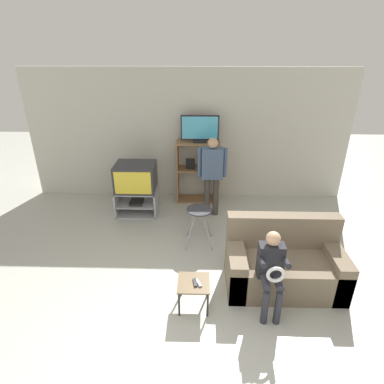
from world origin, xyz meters
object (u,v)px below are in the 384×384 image
at_px(media_shelf, 198,171).
at_px(remote_control_black, 195,283).
at_px(tv_stand, 137,201).
at_px(couch, 283,264).
at_px(television_flat, 200,129).
at_px(person_standing_adult, 212,170).
at_px(folding_stool, 199,215).
at_px(remote_control_white, 199,283).
at_px(snack_table, 194,286).
at_px(person_seated_child, 271,267).
at_px(television_main, 136,177).

xyz_separation_m(media_shelf, remote_control_black, (0.01, -2.99, -0.26)).
xyz_separation_m(tv_stand, couch, (2.33, -1.96, 0.08)).
distance_m(television_flat, person_standing_adult, 0.88).
xyz_separation_m(television_flat, folding_stool, (0.01, -1.58, -0.97)).
bearing_deg(remote_control_white, television_flat, 67.09).
bearing_deg(couch, snack_table, -159.53).
bearing_deg(tv_stand, couch, -40.02).
bearing_deg(person_seated_child, remote_control_white, 179.88).
distance_m(television_flat, person_seated_child, 3.23).
bearing_deg(remote_control_black, tv_stand, 105.57).
xyz_separation_m(television_flat, person_seated_child, (0.87, -2.99, -0.86)).
height_order(snack_table, person_seated_child, person_seated_child).
bearing_deg(television_flat, media_shelf, 166.91).
bearing_deg(television_flat, tv_stand, -154.56).
distance_m(remote_control_black, person_seated_child, 0.93).
relative_size(television_main, television_flat, 1.01).
relative_size(snack_table, couch, 0.26).
bearing_deg(remote_control_white, television_main, 93.01).
relative_size(television_flat, folding_stool, 1.15).
distance_m(television_main, television_flat, 1.51).
bearing_deg(couch, tv_stand, 139.98).
xyz_separation_m(television_flat, remote_control_white, (0.02, -2.99, -1.12)).
distance_m(television_main, person_seated_child, 3.17).
distance_m(remote_control_white, couch, 1.23).
bearing_deg(remote_control_black, person_seated_child, -10.29).
xyz_separation_m(tv_stand, television_flat, (1.18, 0.56, 1.26)).
xyz_separation_m(tv_stand, remote_control_white, (1.20, -2.43, 0.14)).
relative_size(television_main, remote_control_black, 5.10).
distance_m(television_main, remote_control_black, 2.70).
height_order(media_shelf, remote_control_black, media_shelf).
relative_size(snack_table, person_standing_adult, 0.26).
xyz_separation_m(tv_stand, remote_control_black, (1.16, -2.42, 0.14)).
relative_size(television_main, media_shelf, 0.59).
bearing_deg(person_standing_adult, person_seated_child, -75.15).
distance_m(snack_table, couch, 1.27).
height_order(folding_stool, snack_table, folding_stool).
height_order(remote_control_black, remote_control_white, same).
distance_m(person_standing_adult, person_seated_child, 2.48).
relative_size(media_shelf, person_standing_adult, 0.83).
distance_m(tv_stand, media_shelf, 1.34).
height_order(couch, person_seated_child, person_seated_child).
relative_size(television_flat, couch, 0.48).
bearing_deg(snack_table, person_seated_child, -1.47).
distance_m(television_main, couch, 3.07).
bearing_deg(person_seated_child, media_shelf, 106.69).
xyz_separation_m(folding_stool, snack_table, (-0.05, -1.39, -0.21)).
xyz_separation_m(television_flat, person_standing_adult, (0.23, -0.60, -0.59)).
distance_m(tv_stand, person_standing_adult, 1.56).
relative_size(television_flat, person_seated_child, 0.68).
distance_m(media_shelf, folding_stool, 1.59).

